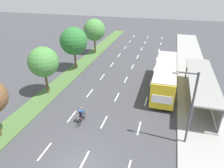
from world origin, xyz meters
TOP-DOWN VIEW (x-y plane):
  - ground_plane at (0.00, 0.00)m, footprint 140.00×140.00m
  - median_strip at (-8.30, 20.00)m, footprint 2.60×52.00m
  - sidewalk_right at (9.25, 20.00)m, footprint 4.50×52.00m
  - lane_divider_left at (-3.50, 18.42)m, footprint 0.14×47.84m
  - lane_divider_center at (0.00, 18.42)m, footprint 0.14×47.84m
  - lane_divider_right at (3.50, 18.42)m, footprint 0.14×47.84m
  - bus_shelter at (9.53, 12.48)m, footprint 2.90×12.61m
  - bus at (5.25, 14.43)m, footprint 2.54×11.29m
  - cyclist at (-2.10, 5.07)m, footprint 0.46×1.82m
  - median_tree_second at (-8.47, 9.40)m, footprint 3.52×3.52m
  - median_tree_third at (-8.47, 17.60)m, footprint 4.11×4.11m
  - median_tree_fourth at (-8.20, 25.80)m, footprint 3.98×3.98m
  - streetlight at (7.42, 4.79)m, footprint 1.91×0.24m

SIDE VIEW (x-z plane):
  - ground_plane at x=0.00m, z-range 0.00..0.00m
  - lane_divider_left at x=-3.50m, z-range 0.00..0.01m
  - lane_divider_center at x=0.00m, z-range 0.00..0.01m
  - lane_divider_right at x=3.50m, z-range 0.00..0.01m
  - median_strip at x=-8.30m, z-range 0.00..0.12m
  - sidewalk_right at x=9.25m, z-range 0.00..0.15m
  - cyclist at x=-2.10m, z-range -0.06..1.65m
  - bus_shelter at x=9.53m, z-range 0.44..3.30m
  - bus at x=5.25m, z-range 0.38..3.75m
  - streetlight at x=7.42m, z-range 0.64..7.14m
  - median_tree_second at x=-8.47m, z-range 1.24..7.02m
  - median_tree_fourth at x=-8.20m, z-range 1.29..7.64m
  - median_tree_third at x=-8.47m, z-range 1.27..7.69m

